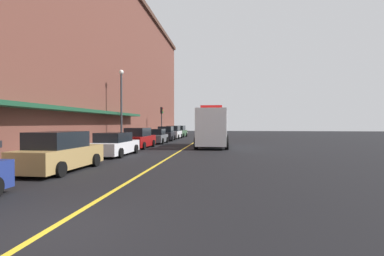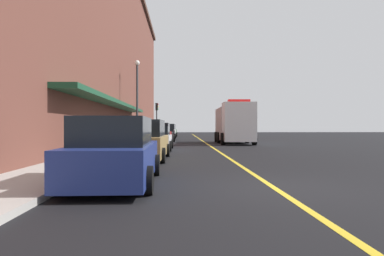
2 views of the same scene
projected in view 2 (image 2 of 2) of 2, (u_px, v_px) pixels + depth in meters
The scene contains 20 objects.
ground_plane at pixel (204, 142), 33.37m from camera, with size 112.00×112.00×0.00m, color black.
sidewalk_left at pixel (141, 141), 33.16m from camera, with size 2.40×70.00×0.15m, color #ADA8A0.
lane_center_stripe at pixel (204, 142), 33.37m from camera, with size 0.16×70.00×0.01m, color gold.
brick_building_left at pixel (79, 45), 31.93m from camera, with size 10.16×64.00×18.46m.
parked_car_0 at pixel (116, 153), 8.72m from camera, with size 2.16×4.75×1.74m.
parked_car_1 at pixel (145, 141), 15.11m from camera, with size 2.16×4.87×1.79m.
parked_car_2 at pixel (156, 138), 21.57m from camera, with size 2.17×4.83×1.56m.
parked_car_3 at pixel (159, 135), 27.52m from camera, with size 2.09×4.89×1.79m.
parked_car_4 at pixel (164, 134), 33.66m from camera, with size 2.17×4.42×1.58m.
parked_car_5 at pixel (166, 132), 38.94m from camera, with size 2.17×4.17×1.81m.
parked_car_6 at pixel (168, 131), 44.00m from camera, with size 2.12×4.30×1.84m.
parked_car_7 at pixel (170, 131), 49.19m from camera, with size 2.25×4.56×1.84m.
box_truck at pixel (234, 124), 29.74m from camera, with size 2.90×7.58×3.67m.
parking_meter_0 at pixel (111, 137), 14.76m from camera, with size 0.14×0.18×1.33m.
parking_meter_1 at pixel (159, 130), 48.10m from camera, with size 0.14×0.18×1.33m.
parking_meter_2 at pixel (159, 130), 48.19m from camera, with size 0.14×0.18×1.33m.
parking_meter_3 at pixel (130, 134), 20.41m from camera, with size 0.14×0.18×1.33m.
parking_meter_4 at pixel (102, 138), 13.18m from camera, with size 0.14×0.18×1.33m.
street_lamp_left at pixel (137, 92), 28.41m from camera, with size 0.44×0.44×6.94m.
traffic_light_near at pixel (157, 113), 42.38m from camera, with size 0.38×0.36×4.30m.
Camera 2 is at (-2.28, -8.31, 1.50)m, focal length 31.56 mm.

